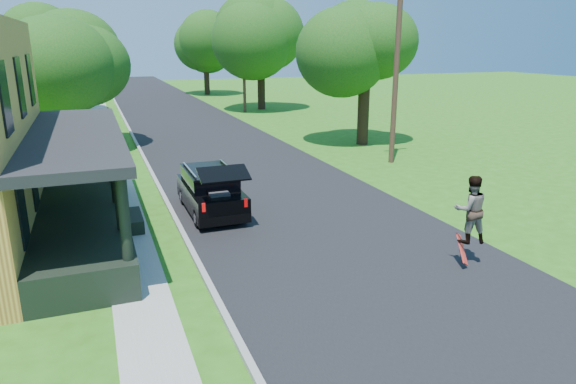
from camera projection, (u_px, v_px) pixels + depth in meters
name	position (u px, v px, depth m)	size (l,w,h in m)	color
ground	(384.00, 281.00, 12.47)	(140.00, 140.00, 0.00)	#2A6213
street	(207.00, 140.00, 30.39)	(8.00, 120.00, 0.02)	black
curb	(136.00, 144.00, 29.01)	(0.15, 120.00, 0.12)	gray
sidewalk	(108.00, 146.00, 28.48)	(1.30, 120.00, 0.03)	gray
black_suv	(211.00, 191.00, 17.22)	(1.64, 4.25, 1.98)	black
skateboarder	(470.00, 209.00, 13.00)	(0.99, 0.86, 1.77)	black
skateboard	(462.00, 250.00, 13.22)	(0.39, 0.69, 0.71)	#B4190F
tree_left_mid	(58.00, 46.00, 25.98)	(6.80, 6.55, 8.55)	black
tree_left_far	(40.00, 39.00, 40.06)	(5.84, 5.66, 8.85)	black
tree_right_near	(365.00, 44.00, 27.52)	(6.96, 6.52, 8.34)	black
tree_right_mid	(260.00, 29.00, 42.34)	(6.43, 6.27, 10.07)	black
tree_right_far	(205.00, 40.00, 54.69)	(7.51, 7.29, 8.94)	black
utility_pole_near	(397.00, 63.00, 23.39)	(1.54, 0.37, 9.00)	#432A1F
utility_pole_far	(244.00, 54.00, 40.94)	(1.50, 0.26, 9.00)	#432A1F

